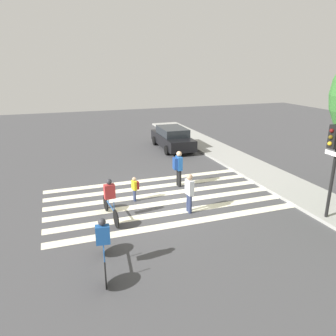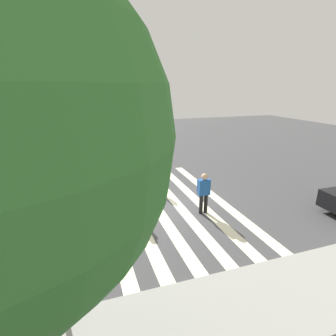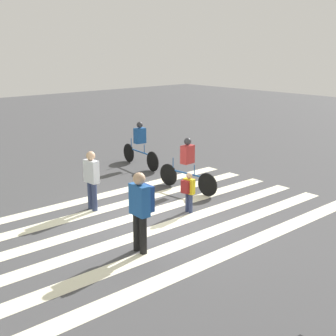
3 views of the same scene
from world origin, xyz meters
name	(u,v)px [view 1 (image 1 of 3)]	position (x,y,z in m)	size (l,w,h in m)	color
ground_plane	(161,199)	(0.00, 0.00, 0.00)	(60.00, 60.00, 0.00)	#444447
sidewalk_curb	(278,181)	(0.00, 6.25, 0.07)	(36.00, 2.50, 0.14)	#9E9E99
crosswalk_stripes	(161,199)	(0.00, 0.00, 0.00)	(5.49, 10.00, 0.01)	#F2EDCC
traffic_light	(333,152)	(4.09, 5.19, 2.73)	(0.60, 0.50, 3.90)	black
pedestrian_adult_blue_shirt	(189,191)	(1.68, 0.63, 0.91)	(0.46, 0.24, 1.62)	navy
pedestrian_adult_yellow_jacket	(135,187)	(-0.17, -1.15, 0.64)	(0.32, 0.29, 1.09)	navy
pedestrian_child_with_backpack	(178,166)	(-1.24, 1.28, 1.03)	(0.50, 0.42, 1.77)	black
cyclist_near_curb	(103,243)	(4.47, -3.20, 0.87)	(2.33, 0.42, 1.65)	black
cyclist_far_lane	(110,198)	(1.23, -2.46, 0.87)	(2.26, 0.42, 1.64)	black
car_parked_silver_sedan	(172,138)	(-8.33, 3.57, 0.78)	(4.79, 2.03, 1.52)	black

